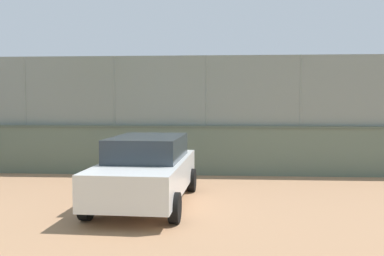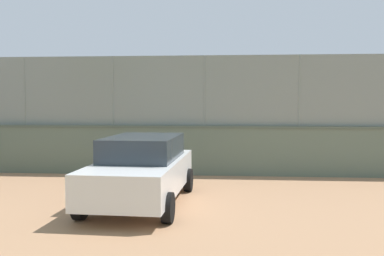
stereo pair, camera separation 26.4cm
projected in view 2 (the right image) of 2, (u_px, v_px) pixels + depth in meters
ground_plane at (222, 142)px, 25.56m from camera, size 260.00×260.00×0.00m
perimeter_wall at (204, 150)px, 13.87m from camera, size 31.29×1.10×1.64m
fence_panel_on_wall at (205, 91)px, 13.75m from camera, size 30.72×0.79×2.31m
player_baseline_waiting at (137, 143)px, 16.24m from camera, size 1.22×0.68×1.46m
player_crossing_court at (227, 132)px, 22.27m from camera, size 0.68×0.98×1.46m
sports_ball at (119, 168)px, 14.94m from camera, size 0.11×0.11×0.11m
parked_car_white at (142, 169)px, 9.96m from camera, size 2.12×4.46×1.59m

